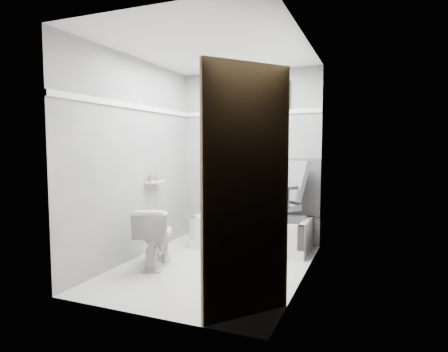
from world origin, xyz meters
The scene contains 19 objects.
floor centered at (0.00, 0.00, 0.00)m, with size 2.60×2.60×0.00m, color silver.
ceiling centered at (0.00, 0.00, 2.40)m, with size 2.60×2.60×0.00m, color silver.
wall_back centered at (0.00, 1.30, 1.20)m, with size 2.00×0.02×2.40m, color slate.
wall_front centered at (0.00, -1.30, 1.20)m, with size 2.00×0.02×2.40m, color slate.
wall_left centered at (-1.00, 0.00, 1.20)m, with size 0.02×2.60×2.40m, color slate.
wall_right centered at (1.00, 0.00, 1.20)m, with size 0.02×2.60×2.40m, color slate.
bathtub centered at (0.17, 0.93, 0.21)m, with size 1.50×0.70×0.42m, color white, non-canonical shape.
office_chair centered at (0.45, 0.98, 0.65)m, with size 0.61×0.61×1.05m, color slate, non-canonical shape.
toilet centered at (-0.62, -0.18, 0.33)m, with size 0.38×0.67×0.66m, color silver.
door centered at (0.98, -1.28, 1.00)m, with size 0.78×0.78×2.00m, color #54331F, non-canonical shape.
window centered at (0.25, 1.29, 2.02)m, with size 0.66×0.04×0.40m, color black, non-canonical shape.
backerboard centered at (0.25, 1.29, 0.80)m, with size 1.50×0.02×0.78m, color #4C4C4F.
trim_back centered at (0.00, 1.29, 1.82)m, with size 2.00×0.02×0.06m, color white.
trim_left centered at (-0.99, 0.00, 1.82)m, with size 0.02×2.60×0.06m, color white.
pole centered at (-0.06, 1.06, 1.05)m, with size 0.02×0.02×1.95m, color white.
shelf centered at (-0.93, 0.32, 0.90)m, with size 0.10×0.32×0.03m, color silver.
soap_bottle_a centered at (-0.94, 0.24, 0.97)m, with size 0.05×0.05×0.11m, color #937349.
soap_bottle_b centered at (-0.94, 0.38, 0.96)m, with size 0.08×0.08×0.10m, color slate.
faucet centered at (-0.20, 1.27, 0.55)m, with size 0.26×0.10×0.16m, color silver, non-canonical shape.
Camera 1 is at (1.65, -3.75, 1.36)m, focal length 30.00 mm.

